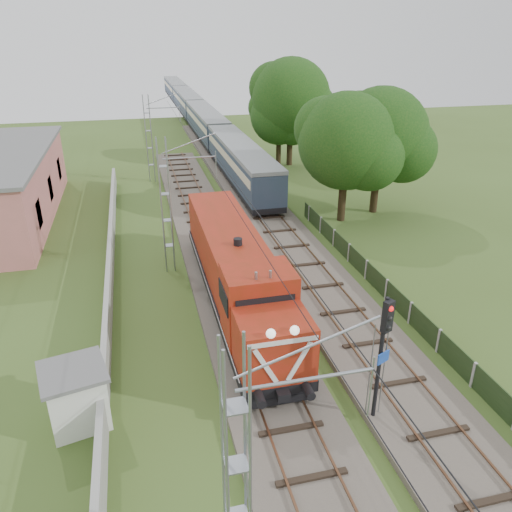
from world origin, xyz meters
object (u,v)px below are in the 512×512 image
object	(u,v)px
locomotive	(237,270)
coach_rake	(195,110)
relay_hut	(77,396)
signal_post	(384,341)

from	to	relation	value
locomotive	coach_rake	xyz separation A→B (m)	(5.00, 53.76, 0.17)
locomotive	relay_hut	size ratio (longest dim) A/B	6.16
locomotive	coach_rake	world-z (taller)	locomotive
relay_hut	signal_post	bearing A→B (deg)	-14.25
relay_hut	coach_rake	bearing A→B (deg)	78.43
locomotive	coach_rake	bearing A→B (deg)	84.69
coach_rake	signal_post	world-z (taller)	signal_post
locomotive	signal_post	xyz separation A→B (m)	(3.19, -9.52, 1.43)
coach_rake	relay_hut	xyz separation A→B (m)	(-12.40, -60.59, -1.18)
locomotive	signal_post	world-z (taller)	signal_post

